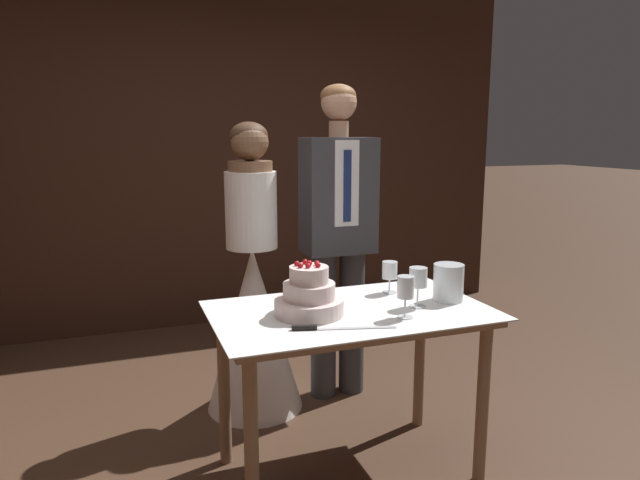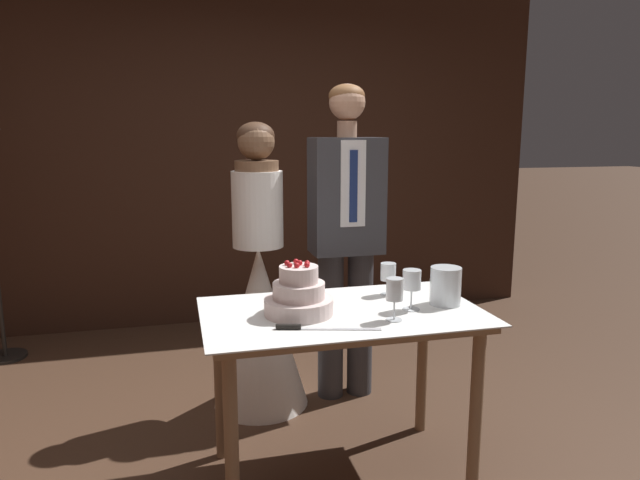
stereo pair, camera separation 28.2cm
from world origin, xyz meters
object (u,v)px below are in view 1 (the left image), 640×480
at_px(hurricane_candle, 448,283).
at_px(groom, 338,229).
at_px(wine_glass_middle, 390,272).
at_px(cake_table, 350,333).
at_px(wine_glass_far, 418,278).
at_px(bride, 253,308).
at_px(wine_glass_near, 405,289).
at_px(tiered_cake, 309,296).
at_px(cake_knife, 324,328).

distance_m(hurricane_candle, groom, 0.85).
xyz_separation_m(wine_glass_middle, hurricane_candle, (0.20, -0.21, -0.02)).
height_order(cake_table, hurricane_candle, hurricane_candle).
bearing_deg(hurricane_candle, groom, 105.70).
xyz_separation_m(wine_glass_middle, wine_glass_far, (0.01, -0.25, 0.03)).
height_order(cake_table, bride, bride).
distance_m(wine_glass_near, wine_glass_far, 0.17).
bearing_deg(cake_table, wine_glass_far, -11.78).
bearing_deg(groom, bride, 179.94).
bearing_deg(tiered_cake, wine_glass_middle, 21.28).
xyz_separation_m(cake_knife, hurricane_candle, (0.68, 0.17, 0.07)).
xyz_separation_m(bride, groom, (0.51, -0.00, 0.42)).
xyz_separation_m(cake_table, bride, (-0.25, 0.78, -0.09)).
height_order(wine_glass_middle, hurricane_candle, hurricane_candle).
bearing_deg(bride, hurricane_candle, -47.68).
distance_m(tiered_cake, groom, 0.91).
distance_m(tiered_cake, wine_glass_far, 0.50).
xyz_separation_m(wine_glass_near, groom, (0.08, 0.96, 0.10)).
relative_size(hurricane_candle, bride, 0.11).
bearing_deg(bride, wine_glass_far, -56.74).
relative_size(cake_knife, wine_glass_near, 2.28).
height_order(cake_table, wine_glass_middle, wine_glass_middle).
height_order(hurricane_candle, groom, groom).
bearing_deg(bride, cake_table, -71.98).
height_order(tiered_cake, wine_glass_near, tiered_cake).
xyz_separation_m(wine_glass_near, bride, (-0.43, 0.96, -0.32)).
distance_m(cake_table, wine_glass_near, 0.34).
bearing_deg(groom, tiered_cake, -119.79).
xyz_separation_m(hurricane_candle, groom, (-0.23, 0.80, 0.14)).
distance_m(wine_glass_near, groom, 0.96).
xyz_separation_m(tiered_cake, hurricane_candle, (0.67, -0.02, 0.00)).
relative_size(cake_table, tiered_cake, 4.09).
bearing_deg(bride, cake_knife, -86.89).
distance_m(cake_table, hurricane_candle, 0.52).
relative_size(wine_glass_middle, wine_glass_far, 0.86).
bearing_deg(hurricane_candle, cake_knife, -165.69).
bearing_deg(wine_glass_far, hurricane_candle, 11.40).
height_order(cake_knife, wine_glass_near, wine_glass_near).
height_order(wine_glass_near, hurricane_candle, wine_glass_near).
distance_m(wine_glass_middle, wine_glass_far, 0.25).
distance_m(tiered_cake, wine_glass_middle, 0.51).
bearing_deg(cake_table, cake_knife, -135.17).
distance_m(hurricane_candle, bride, 1.12).
bearing_deg(hurricane_candle, tiered_cake, 177.91).
relative_size(tiered_cake, hurricane_candle, 1.73).
xyz_separation_m(tiered_cake, wine_glass_far, (0.49, -0.06, 0.05)).
distance_m(wine_glass_near, hurricane_candle, 0.34).
bearing_deg(wine_glass_near, tiered_cake, 154.34).
bearing_deg(hurricane_candle, bride, 132.32).
distance_m(cake_knife, hurricane_candle, 0.71).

